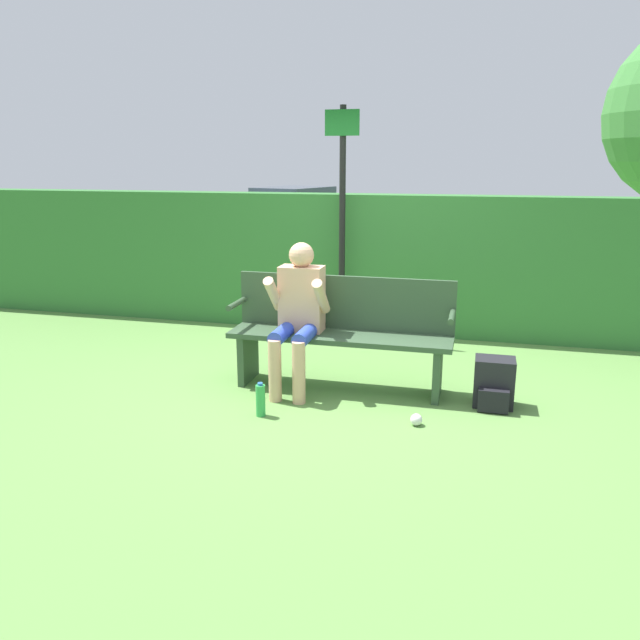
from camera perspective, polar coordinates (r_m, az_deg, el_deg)
The scene contains 9 objects.
ground_plane at distance 5.59m, azimuth 1.76°, elevation -6.25°, with size 40.00×40.00×0.00m, color #5B8942.
hedge_back at distance 7.33m, azimuth 5.34°, elevation 5.14°, with size 12.00×0.38×1.59m.
park_bench at distance 5.49m, azimuth 1.96°, elevation -0.95°, with size 1.95×0.44×0.98m.
person_seated at distance 5.40m, azimuth -2.00°, elevation 1.00°, with size 0.51×0.63×1.28m.
backpack at distance 5.33m, azimuth 15.61°, elevation -5.65°, with size 0.32×0.33×0.40m.
water_bottle at distance 4.99m, azimuth -5.46°, elevation -7.30°, with size 0.08×0.08×0.28m.
signpost at distance 6.98m, azimuth 2.04°, elevation 10.10°, with size 0.37×0.09×2.54m.
parked_car at distance 16.62m, azimuth -2.41°, elevation 9.73°, with size 2.76×4.38×1.29m.
litter_crumple at distance 4.88m, azimuth 8.80°, elevation -8.99°, with size 0.09×0.09×0.09m.
Camera 1 is at (1.14, -5.10, 1.97)m, focal length 35.00 mm.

